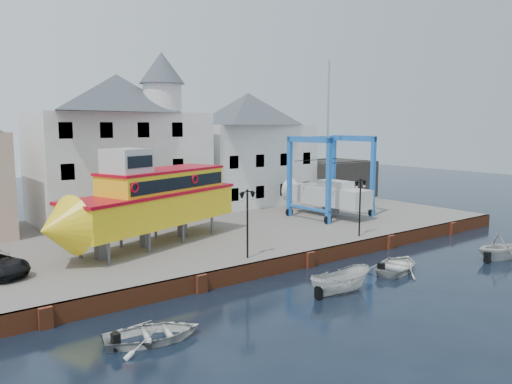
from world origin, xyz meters
TOP-DOWN VIEW (x-y plane):
  - ground at (0.00, 0.00)m, footprint 140.00×140.00m
  - hardstanding at (0.00, 11.00)m, footprint 44.00×22.00m
  - quay_wall at (-0.00, 0.10)m, footprint 44.00×0.47m
  - building_white_main at (-4.87, 18.39)m, footprint 14.00×8.30m
  - building_white_right at (9.00, 19.00)m, footprint 12.00×8.00m
  - shed_dark at (19.00, 17.00)m, footprint 8.00×7.00m
  - lamp_post_left at (-4.00, 1.20)m, footprint 1.12×0.32m
  - lamp_post_right at (6.00, 1.20)m, footprint 1.12×0.32m
  - tour_boat at (-7.74, 7.52)m, footprint 15.31×8.46m
  - travel_lift at (10.04, 8.94)m, footprint 6.48×9.03m
  - motorboat_a at (-2.06, -4.63)m, footprint 4.02×1.96m
  - motorboat_b at (3.91, -3.83)m, footprint 5.16×4.39m
  - motorboat_c at (11.55, -6.32)m, footprint 4.45×4.12m
  - motorboat_d at (-12.75, -4.08)m, footprint 4.64×3.78m

SIDE VIEW (x-z plane):
  - ground at x=0.00m, z-range 0.00..0.00m
  - motorboat_a at x=-2.06m, z-range -0.74..0.74m
  - motorboat_b at x=3.91m, z-range -0.45..0.45m
  - motorboat_c at x=11.55m, z-range -0.97..0.97m
  - motorboat_d at x=-12.75m, z-range -0.42..0.42m
  - hardstanding at x=0.00m, z-range 0.00..1.00m
  - quay_wall at x=0.00m, z-range 0.00..1.00m
  - shed_dark at x=19.00m, z-range 1.00..5.00m
  - travel_lift at x=10.04m, z-range -3.51..10.02m
  - tour_boat at x=-7.74m, z-range 0.81..7.35m
  - lamp_post_left at x=-4.00m, z-range 2.07..6.27m
  - lamp_post_right at x=6.00m, z-range 2.07..6.27m
  - building_white_right at x=9.00m, z-range 1.00..12.20m
  - building_white_main at x=-4.87m, z-range 0.34..14.34m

